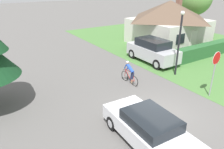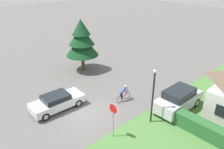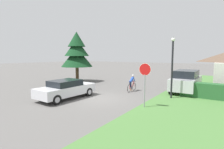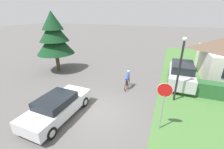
# 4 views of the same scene
# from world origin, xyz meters

# --- Properties ---
(ground_plane) EXTENTS (140.00, 140.00, 0.00)m
(ground_plane) POSITION_xyz_m (0.00, 0.00, 0.00)
(ground_plane) COLOR #5B5956
(sedan_left_lane) EXTENTS (2.04, 4.58, 1.40)m
(sedan_left_lane) POSITION_xyz_m (-2.00, -1.24, 0.72)
(sedan_left_lane) COLOR silver
(sedan_left_lane) RESTS_ON ground
(cyclist) EXTENTS (0.44, 1.75, 1.51)m
(cyclist) POSITION_xyz_m (0.88, 3.89, 0.73)
(cyclist) COLOR black
(cyclist) RESTS_ON ground
(parked_suv_right) EXTENTS (2.04, 4.67, 1.93)m
(parked_suv_right) POSITION_xyz_m (5.03, 6.28, 0.97)
(parked_suv_right) COLOR #B7B7BC
(parked_suv_right) RESTS_ON ground
(stop_sign) EXTENTS (0.76, 0.07, 2.75)m
(stop_sign) POSITION_xyz_m (3.82, -0.11, 1.97)
(stop_sign) COLOR gray
(stop_sign) RESTS_ON ground
(street_lamp) EXTENTS (0.28, 0.28, 4.59)m
(street_lamp) POSITION_xyz_m (4.57, 3.24, 2.69)
(street_lamp) COLOR black
(street_lamp) RESTS_ON ground
(conifer_tall_near) EXTENTS (3.78, 3.78, 6.10)m
(conifer_tall_near) POSITION_xyz_m (-7.36, 5.34, 3.68)
(conifer_tall_near) COLOR #4C3823
(conifer_tall_near) RESTS_ON ground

